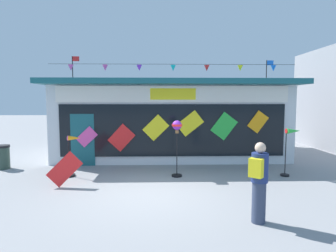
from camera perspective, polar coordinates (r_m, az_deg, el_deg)
name	(u,v)px	position (r m, az deg, el deg)	size (l,w,h in m)	color
ground_plane	(147,193)	(7.98, -4.17, -13.29)	(80.00, 80.00, 0.00)	gray
kite_shop_building	(170,118)	(13.56, 0.48, 1.63)	(10.03, 6.04, 4.55)	silver
wind_spinner_far_left	(72,155)	(9.99, -18.66, -5.48)	(0.62, 0.40, 1.36)	black
wind_spinner_left	(177,134)	(9.35, 1.80, -1.63)	(0.35, 0.35, 1.87)	black
wind_spinner_center_left	(291,142)	(10.27, 23.36, -2.95)	(0.64, 0.29, 1.60)	black
person_near_camera	(259,181)	(6.22, 17.72, -10.38)	(0.45, 0.47, 1.68)	#333D56
trash_bin	(3,157)	(12.18, -30.14, -5.35)	(0.52, 0.52, 0.88)	#2D4238
display_kite_on_ground	(65,169)	(8.92, -19.95, -8.12)	(0.53, 0.03, 0.96)	red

